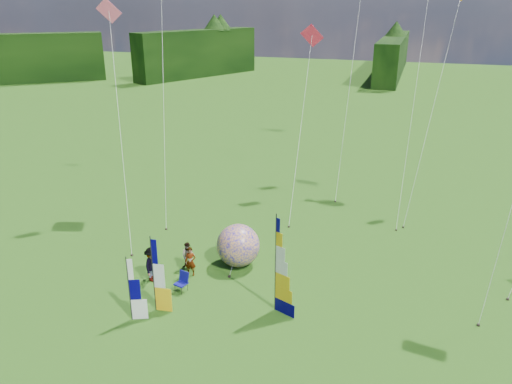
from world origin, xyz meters
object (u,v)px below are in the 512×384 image
(feather_banner_main, at_px, (276,265))
(spectator_b, at_px, (188,256))
(spectator_d, at_px, (240,246))
(side_banner_far, at_px, (129,290))
(kite_whale, at_px, (421,50))
(spectator_c, at_px, (152,264))
(bol_inflatable, at_px, (238,245))
(camp_chair, at_px, (181,282))
(spectator_a, at_px, (190,262))
(side_banner_left, at_px, (153,275))

(feather_banner_main, distance_m, spectator_b, 6.28)
(spectator_d, bearing_deg, side_banner_far, 105.26)
(kite_whale, bearing_deg, spectator_c, -102.33)
(side_banner_far, xyz_separation_m, spectator_b, (0.46, 5.13, -0.81))
(feather_banner_main, distance_m, kite_whale, 19.75)
(bol_inflatable, distance_m, spectator_c, 4.77)
(feather_banner_main, xyz_separation_m, spectator_c, (-6.86, 0.57, -1.46))
(feather_banner_main, height_order, camp_chair, feather_banner_main)
(camp_chair, xyz_separation_m, kite_whale, (10.14, 17.12, 10.15))
(spectator_a, distance_m, camp_chair, 1.68)
(feather_banner_main, relative_size, camp_chair, 4.61)
(spectator_b, height_order, spectator_d, spectator_d)
(bol_inflatable, bearing_deg, spectator_c, -141.44)
(spectator_d, bearing_deg, side_banner_left, 107.43)
(camp_chair, bearing_deg, feather_banner_main, 14.25)
(spectator_b, distance_m, camp_chair, 2.38)
(spectator_a, distance_m, kite_whale, 21.08)
(feather_banner_main, height_order, spectator_c, feather_banner_main)
(feather_banner_main, height_order, side_banner_left, feather_banner_main)
(spectator_c, bearing_deg, spectator_a, -65.33)
(side_banner_far, relative_size, camp_chair, 3.03)
(side_banner_left, bearing_deg, spectator_d, 63.07)
(feather_banner_main, distance_m, side_banner_left, 5.70)
(side_banner_far, xyz_separation_m, camp_chair, (1.12, 2.86, -1.06))
(spectator_a, bearing_deg, side_banner_left, -102.27)
(bol_inflatable, bearing_deg, spectator_b, -153.69)
(side_banner_left, distance_m, side_banner_far, 1.27)
(camp_chair, bearing_deg, kite_whale, 74.14)
(spectator_a, xyz_separation_m, camp_chair, (0.23, -1.64, -0.29))
(side_banner_left, distance_m, spectator_d, 6.25)
(spectator_a, height_order, camp_chair, spectator_a)
(side_banner_far, xyz_separation_m, spectator_a, (0.89, 4.50, -0.77))
(spectator_a, distance_m, spectator_d, 3.03)
(feather_banner_main, xyz_separation_m, side_banner_far, (-6.06, -2.81, -0.83))
(bol_inflatable, height_order, spectator_c, bol_inflatable)
(side_banner_left, distance_m, spectator_b, 4.26)
(spectator_a, relative_size, spectator_c, 0.86)
(spectator_c, bearing_deg, kite_whale, -44.86)
(camp_chair, bearing_deg, side_banner_left, -88.57)
(side_banner_far, distance_m, bol_inflatable, 7.00)
(feather_banner_main, bearing_deg, spectator_b, 179.74)
(spectator_b, relative_size, camp_chair, 1.48)
(kite_whale, bearing_deg, side_banner_far, -95.74)
(spectator_a, bearing_deg, feather_banner_main, -26.87)
(side_banner_left, bearing_deg, spectator_b, 86.72)
(side_banner_left, distance_m, kite_whale, 23.42)
(bol_inflatable, distance_m, spectator_b, 2.79)
(spectator_b, bearing_deg, side_banner_far, -103.38)
(camp_chair, bearing_deg, spectator_b, 120.93)
(bol_inflatable, bearing_deg, side_banner_left, -112.87)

